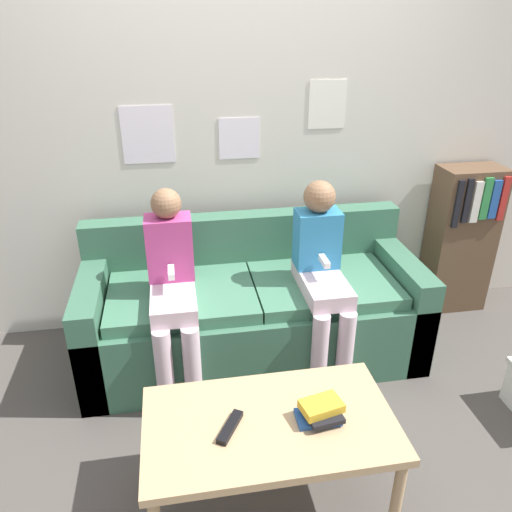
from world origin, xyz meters
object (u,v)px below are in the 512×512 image
(couch, at_px, (252,311))
(person_right, at_px, (322,271))
(person_left, at_px, (172,285))
(coffee_table, at_px, (270,430))
(bookshelf, at_px, (461,239))
(tv_remote, at_px, (230,427))

(couch, distance_m, person_right, 0.52)
(person_right, bearing_deg, person_left, -179.83)
(coffee_table, relative_size, bookshelf, 0.98)
(bookshelf, bearing_deg, couch, -168.11)
(person_left, bearing_deg, tv_remote, -77.84)
(coffee_table, bearing_deg, tv_remote, -173.70)
(couch, relative_size, tv_remote, 11.55)
(tv_remote, bearing_deg, coffee_table, 37.10)
(person_left, distance_m, bookshelf, 1.99)
(coffee_table, distance_m, person_left, 0.95)
(person_left, xyz_separation_m, tv_remote, (0.19, -0.88, -0.15))
(couch, bearing_deg, bookshelf, 11.89)
(person_right, relative_size, bookshelf, 1.09)
(bookshelf, bearing_deg, person_left, -165.51)
(person_right, height_order, tv_remote, person_right)
(person_left, height_order, bookshelf, person_left)
(couch, xyz_separation_m, person_right, (0.35, -0.18, 0.33))
(coffee_table, xyz_separation_m, person_left, (-0.35, 0.86, 0.21))
(person_right, xyz_separation_m, tv_remote, (-0.62, -0.88, -0.16))
(coffee_table, bearing_deg, person_left, 112.00)
(bookshelf, bearing_deg, coffee_table, -139.38)
(coffee_table, distance_m, tv_remote, 0.17)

